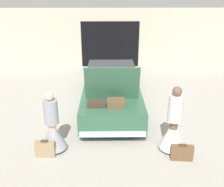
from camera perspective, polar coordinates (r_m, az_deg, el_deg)
ground_plane at (r=9.05m, az=-0.13°, el=-2.26°), size 40.00×40.00×0.00m
garage_wall_back at (r=12.99m, az=-0.41°, el=11.94°), size 12.00×0.14×2.80m
car at (r=8.84m, az=-0.14°, el=1.22°), size 1.83×4.88×1.78m
person_left at (r=6.58m, az=-12.78°, el=-7.81°), size 0.64×0.64×1.54m
person_right at (r=6.55m, az=13.21°, el=-7.46°), size 0.65×0.65×1.68m
suitcase_beside_left_person at (r=6.54m, az=-14.34°, el=-11.63°), size 0.47×0.16×0.44m
suitcase_beside_right_person at (r=6.45m, az=14.97°, el=-12.35°), size 0.52×0.17×0.42m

